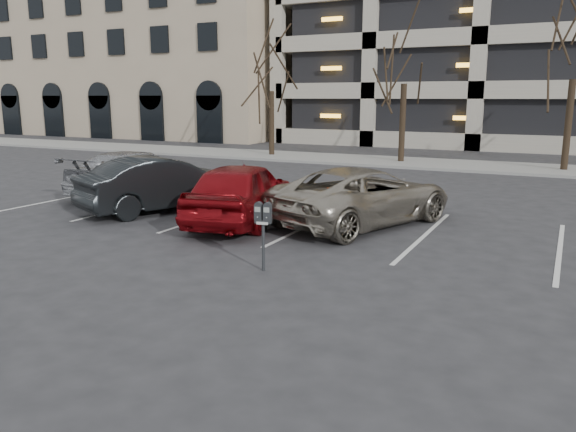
{
  "coord_description": "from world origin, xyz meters",
  "views": [
    {
      "loc": [
        4.23,
        -10.24,
        3.11
      ],
      "look_at": [
        -0.07,
        -1.73,
        1.08
      ],
      "focal_mm": 35.0,
      "sensor_mm": 36.0,
      "label": 1
    }
  ],
  "objects": [
    {
      "name": "car_red",
      "position": [
        -3.07,
        1.64,
        0.78
      ],
      "size": [
        2.81,
        4.87,
        1.56
      ],
      "primitive_type": "imported",
      "rotation": [
        0.0,
        0.0,
        3.37
      ],
      "color": "maroon",
      "rests_on": "ground"
    },
    {
      "name": "car_silver",
      "position": [
        -8.27,
        3.63,
        0.71
      ],
      "size": [
        2.13,
        4.96,
        1.42
      ],
      "primitive_type": "imported",
      "rotation": [
        0.0,
        0.0,
        3.11
      ],
      "color": "#97999E",
      "rests_on": "ground"
    },
    {
      "name": "stall_lines",
      "position": [
        -1.4,
        2.3,
        0.01
      ],
      "size": [
        16.9,
        5.2,
        0.0
      ],
      "color": "silver",
      "rests_on": "ground"
    },
    {
      "name": "tree_a",
      "position": [
        -10.0,
        16.0,
        5.47
      ],
      "size": [
        3.33,
        3.33,
        7.57
      ],
      "color": "black",
      "rests_on": "ground"
    },
    {
      "name": "ground",
      "position": [
        0.0,
        0.0,
        0.0
      ],
      "size": [
        140.0,
        140.0,
        0.0
      ],
      "primitive_type": "plane",
      "color": "#28282B",
      "rests_on": "ground"
    },
    {
      "name": "sidewalk",
      "position": [
        0.0,
        16.0,
        0.06
      ],
      "size": [
        80.0,
        4.0,
        0.12
      ],
      "primitive_type": "cube",
      "color": "gray",
      "rests_on": "ground"
    },
    {
      "name": "suv_silver",
      "position": [
        -0.3,
        2.81,
        0.71
      ],
      "size": [
        4.05,
        5.64,
        1.43
      ],
      "rotation": [
        0.0,
        0.0,
        2.78
      ],
      "color": "#A79E8E",
      "rests_on": "ground"
    },
    {
      "name": "car_dark",
      "position": [
        -5.82,
        1.94,
        0.75
      ],
      "size": [
        3.29,
        4.83,
        1.51
      ],
      "primitive_type": "imported",
      "rotation": [
        0.0,
        0.0,
        2.73
      ],
      "color": "black",
      "rests_on": "ground"
    },
    {
      "name": "office_building",
      "position": [
        -28.0,
        29.92,
        7.49
      ],
      "size": [
        26.0,
        16.2,
        15.0
      ],
      "color": "tan",
      "rests_on": "ground"
    },
    {
      "name": "parking_meter",
      "position": [
        -0.6,
        -1.67,
        0.96
      ],
      "size": [
        0.34,
        0.18,
        1.25
      ],
      "rotation": [
        0.0,
        0.0,
        0.18
      ],
      "color": "black",
      "rests_on": "ground"
    },
    {
      "name": "tree_b",
      "position": [
        -3.0,
        16.0,
        5.96
      ],
      "size": [
        3.63,
        3.63,
        8.25
      ],
      "color": "black",
      "rests_on": "ground"
    }
  ]
}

